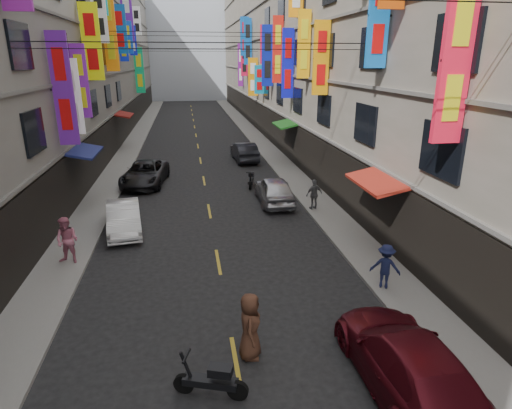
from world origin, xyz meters
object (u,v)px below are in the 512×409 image
object	(u,v)px
scooter_crossing	(212,380)
car_right_near	(407,362)
car_left_mid	(124,218)
car_right_far	(244,152)
car_left_far	(145,173)
pedestrian_rnear	(385,266)
pedestrian_lfar	(67,240)
scooter_far_right	(251,180)
car_right_mid	(274,190)
pedestrian_crossing	(250,326)
pedestrian_rfar	(314,194)

from	to	relation	value
scooter_crossing	car_right_near	bearing A→B (deg)	-77.19
car_left_mid	car_right_near	xyz separation A→B (m)	(7.89, -11.36, 0.08)
car_right_far	car_left_mid	bearing A→B (deg)	57.80
scooter_crossing	car_left_far	world-z (taller)	car_left_far
pedestrian_rnear	car_right_far	bearing A→B (deg)	-56.50
pedestrian_lfar	scooter_far_right	bearing A→B (deg)	66.55
car_left_far	pedestrian_lfar	size ratio (longest dim) A/B	2.84
car_right_mid	car_right_far	xyz separation A→B (m)	(-0.22, 10.56, -0.02)
car_left_far	car_right_near	size ratio (longest dim) A/B	0.99
car_right_near	pedestrian_rnear	bearing A→B (deg)	-109.42
car_right_mid	pedestrian_crossing	bearing A→B (deg)	76.48
scooter_far_right	pedestrian_crossing	size ratio (longest dim) A/B	0.96
car_right_near	car_right_far	world-z (taller)	car_right_near
car_right_mid	car_right_near	bearing A→B (deg)	91.90
scooter_far_right	car_right_far	size ratio (longest dim) A/B	0.40
car_right_near	scooter_far_right	bearing A→B (deg)	-86.94
car_right_far	pedestrian_rnear	world-z (taller)	pedestrian_rnear
scooter_crossing	car_left_mid	size ratio (longest dim) A/B	0.42
pedestrian_lfar	car_right_near	bearing A→B (deg)	-22.37
car_left_mid	pedestrian_rfar	bearing A→B (deg)	0.16
car_right_near	car_right_mid	distance (m)	14.37
scooter_crossing	pedestrian_rfar	distance (m)	13.64
pedestrian_lfar	pedestrian_rfar	bearing A→B (deg)	40.54
car_left_far	pedestrian_crossing	world-z (taller)	pedestrian_crossing
scooter_far_right	pedestrian_rfar	size ratio (longest dim) A/B	1.12
car_left_far	car_right_far	size ratio (longest dim) A/B	1.17
pedestrian_lfar	pedestrian_crossing	bearing A→B (deg)	-28.39
car_left_mid	pedestrian_lfar	bearing A→B (deg)	-125.18
scooter_far_right	pedestrian_crossing	world-z (taller)	pedestrian_crossing
scooter_far_right	pedestrian_rnear	world-z (taller)	pedestrian_rnear
car_right_mid	pedestrian_rnear	size ratio (longest dim) A/B	2.81
car_right_far	pedestrian_rfar	distance (m)	12.38
scooter_crossing	car_right_mid	bearing A→B (deg)	1.80
pedestrian_rnear	car_right_near	bearing A→B (deg)	98.71
car_left_mid	pedestrian_rnear	world-z (taller)	pedestrian_rnear
car_left_far	pedestrian_lfar	bearing A→B (deg)	-92.79
car_right_far	pedestrian_crossing	bearing A→B (deg)	79.05
car_right_far	pedestrian_crossing	world-z (taller)	pedestrian_crossing
car_left_mid	pedestrian_crossing	bearing A→B (deg)	-73.28
car_right_mid	pedestrian_lfar	size ratio (longest dim) A/B	2.39
car_left_mid	pedestrian_crossing	distance (m)	10.55
car_right_near	scooter_crossing	bearing A→B (deg)	-6.61
car_right_near	pedestrian_lfar	distance (m)	12.56
car_right_mid	pedestrian_rfar	bearing A→B (deg)	137.70
scooter_crossing	pedestrian_rnear	size ratio (longest dim) A/B	1.12
scooter_far_right	car_right_near	size ratio (longest dim) A/B	0.34
car_right_mid	car_right_far	bearing A→B (deg)	-87.98
pedestrian_lfar	pedestrian_rnear	world-z (taller)	pedestrian_lfar
scooter_crossing	car_left_far	size ratio (longest dim) A/B	0.34
pedestrian_lfar	pedestrian_rnear	bearing A→B (deg)	-0.18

